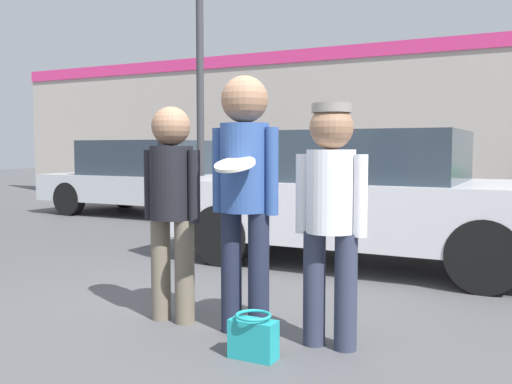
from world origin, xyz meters
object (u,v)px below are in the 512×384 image
person_right (331,204)px  street_lamp (210,12)px  parked_car_far (148,178)px  person_middle_with_frisbee (245,179)px  parked_car_near (363,196)px  handbag (253,337)px  person_left (172,196)px

person_right → street_lamp: (-3.57, 4.29, 2.50)m
person_right → parked_car_far: size_ratio=0.38×
person_middle_with_frisbee → street_lamp: street_lamp is taller
parked_car_near → handbag: parked_car_near is taller
handbag → person_left: bearing=155.3°
parked_car_far → street_lamp: size_ratio=0.74×
street_lamp → parked_car_near: bearing=-26.2°
parked_car_far → street_lamp: (2.28, -1.31, 2.73)m
person_right → street_lamp: street_lamp is taller
street_lamp → person_middle_with_frisbee: bearing=-55.7°
person_left → parked_car_far: (-4.58, 5.60, -0.23)m
person_left → person_right: person_left is taller
parked_car_near → parked_car_far: size_ratio=1.05×
parked_car_far → person_middle_with_frisbee: bearing=-47.1°
person_left → parked_car_near: person_left is taller
handbag → street_lamp: bearing=124.3°
person_left → street_lamp: 5.47m
person_left → parked_car_near: bearing=77.3°
person_middle_with_frisbee → person_right: size_ratio=1.13×
parked_car_near → parked_car_far: 5.91m
person_right → handbag: (-0.35, -0.42, -0.82)m
person_left → handbag: (0.91, -0.42, -0.82)m
person_middle_with_frisbee → parked_car_far: size_ratio=0.43×
parked_car_far → parked_car_near: bearing=-27.8°
person_middle_with_frisbee → street_lamp: bearing=124.3°
parked_car_far → street_lamp: street_lamp is taller
person_left → person_middle_with_frisbee: person_middle_with_frisbee is taller
person_left → parked_car_far: person_left is taller
person_right → person_left: bearing=180.0°
person_right → parked_car_near: 2.92m
person_left → person_middle_with_frisbee: size_ratio=0.90×
person_left → street_lamp: bearing=118.2°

